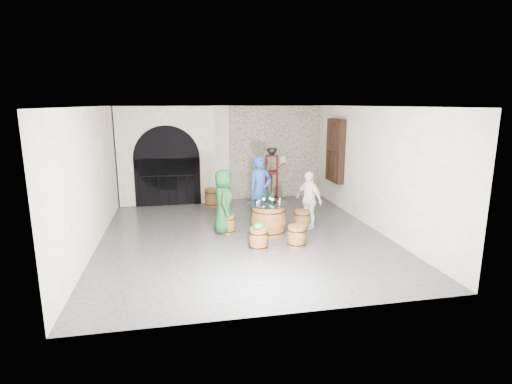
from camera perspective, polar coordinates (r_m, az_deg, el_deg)
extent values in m
plane|color=#2C2D2F|center=(10.23, -1.84, -6.13)|extent=(8.00, 8.00, 0.00)
plane|color=silver|center=(13.75, -4.62, 5.51)|extent=(8.00, 0.00, 8.00)
plane|color=silver|center=(6.01, 4.30, -3.63)|extent=(8.00, 0.00, 8.00)
plane|color=silver|center=(9.90, -22.33, 1.87)|extent=(0.00, 8.00, 8.00)
plane|color=silver|center=(10.95, 16.52, 3.23)|extent=(0.00, 8.00, 8.00)
plane|color=beige|center=(9.69, -1.97, 12.11)|extent=(8.00, 8.00, 0.00)
cube|color=#A09880|center=(14.01, 2.78, 5.67)|extent=(3.20, 0.12, 3.18)
cube|color=silver|center=(13.42, -12.61, 5.08)|extent=(3.10, 0.50, 3.18)
cube|color=black|center=(13.29, -12.46, 1.41)|extent=(2.10, 0.03, 1.55)
cylinder|color=black|center=(13.17, -12.62, 4.72)|extent=(2.10, 0.03, 2.10)
cylinder|color=black|center=(13.19, -12.51, 2.23)|extent=(1.79, 0.04, 0.04)
cylinder|color=black|center=(13.33, -16.24, -0.01)|extent=(0.02, 0.02, 0.98)
cylinder|color=black|center=(13.31, -14.97, 0.04)|extent=(0.02, 0.02, 0.98)
cylinder|color=black|center=(13.29, -13.69, 0.10)|extent=(0.02, 0.02, 0.98)
cylinder|color=black|center=(13.28, -12.41, 0.15)|extent=(0.02, 0.02, 0.98)
cylinder|color=black|center=(13.28, -11.12, 0.20)|extent=(0.02, 0.02, 0.98)
cylinder|color=black|center=(13.28, -9.84, 0.26)|extent=(0.02, 0.02, 0.98)
cylinder|color=black|center=(13.29, -8.56, 0.31)|extent=(0.02, 0.02, 0.98)
cube|color=black|center=(13.03, 11.27, 5.81)|extent=(0.20, 1.10, 2.00)
cube|color=black|center=(13.01, 11.07, 5.81)|extent=(0.06, 0.88, 1.76)
cube|color=black|center=(13.02, 11.19, 5.81)|extent=(0.22, 0.92, 0.06)
cube|color=black|center=(12.76, 11.68, 5.65)|extent=(0.22, 0.06, 1.80)
cube|color=black|center=(13.02, 11.19, 5.81)|extent=(0.22, 0.06, 1.80)
cube|color=black|center=(13.29, 10.72, 5.96)|extent=(0.22, 0.06, 1.80)
cylinder|color=brown|center=(10.13, 1.78, -4.00)|extent=(0.82, 0.82, 0.78)
cylinder|color=brown|center=(10.13, 1.78, -4.00)|extent=(0.88, 0.88, 0.17)
torus|color=black|center=(10.21, 1.77, -5.43)|extent=(0.88, 0.88, 0.02)
torus|color=black|center=(10.06, 1.79, -2.55)|extent=(0.88, 0.88, 0.02)
cylinder|color=brown|center=(10.02, 1.80, -1.81)|extent=(0.84, 0.84, 0.02)
cylinder|color=black|center=(10.01, 1.80, -1.67)|extent=(1.07, 1.07, 0.01)
cylinder|color=brown|center=(10.32, -4.12, -4.59)|extent=(0.40, 0.40, 0.48)
cylinder|color=brown|center=(10.32, -4.12, -4.59)|extent=(0.43, 0.43, 0.10)
torus|color=black|center=(10.37, -4.10, -5.44)|extent=(0.44, 0.44, 0.02)
torus|color=black|center=(10.28, -4.13, -3.72)|extent=(0.44, 0.44, 0.02)
cylinder|color=brown|center=(10.25, -4.14, -3.26)|extent=(0.41, 0.41, 0.02)
cylinder|color=brown|center=(11.17, 0.71, -3.22)|extent=(0.40, 0.40, 0.48)
cylinder|color=brown|center=(11.17, 0.71, -3.22)|extent=(0.43, 0.43, 0.10)
torus|color=black|center=(11.22, 0.71, -4.02)|extent=(0.44, 0.44, 0.02)
torus|color=black|center=(11.13, 0.71, -2.42)|extent=(0.44, 0.44, 0.02)
cylinder|color=brown|center=(11.11, 0.71, -1.99)|extent=(0.41, 0.41, 0.02)
cylinder|color=brown|center=(10.75, 6.61, -3.95)|extent=(0.40, 0.40, 0.48)
cylinder|color=brown|center=(10.75, 6.61, -3.95)|extent=(0.43, 0.43, 0.10)
torus|color=black|center=(10.79, 6.59, -4.77)|extent=(0.44, 0.44, 0.02)
torus|color=black|center=(10.70, 6.63, -3.12)|extent=(0.44, 0.44, 0.02)
cylinder|color=brown|center=(10.68, 6.65, -2.67)|extent=(0.41, 0.41, 0.02)
cylinder|color=brown|center=(9.40, 5.83, -6.35)|extent=(0.40, 0.40, 0.48)
cylinder|color=brown|center=(9.40, 5.83, -6.35)|extent=(0.43, 0.43, 0.10)
torus|color=black|center=(9.46, 5.80, -7.27)|extent=(0.44, 0.44, 0.02)
torus|color=black|center=(9.35, 5.85, -5.41)|extent=(0.44, 0.44, 0.02)
cylinder|color=brown|center=(9.33, 5.86, -4.91)|extent=(0.41, 0.41, 0.02)
cylinder|color=brown|center=(9.19, 0.36, -6.74)|extent=(0.40, 0.40, 0.48)
cylinder|color=brown|center=(9.19, 0.36, -6.74)|extent=(0.43, 0.43, 0.10)
torus|color=black|center=(9.24, 0.36, -7.69)|extent=(0.44, 0.44, 0.02)
torus|color=black|center=(9.14, 0.36, -5.78)|extent=(0.44, 0.44, 0.02)
cylinder|color=brown|center=(9.11, 0.36, -5.27)|extent=(0.41, 0.41, 0.02)
ellipsoid|color=#0E9A44|center=(9.09, 0.36, -4.90)|extent=(0.22, 0.22, 0.12)
cylinder|color=#0E9A44|center=(9.09, 0.90, -5.22)|extent=(0.15, 0.15, 0.01)
imported|color=#13441E|center=(10.18, -4.65, -1.39)|extent=(0.60, 0.86, 1.66)
imported|color=navy|center=(11.11, 0.61, 0.38)|extent=(0.79, 0.66, 1.86)
imported|color=white|center=(10.72, 7.51, -1.09)|extent=(0.74, 0.97, 1.53)
cylinder|color=black|center=(10.05, 1.10, -0.92)|extent=(0.07, 0.07, 0.22)
cylinder|color=white|center=(10.05, 1.10, -0.98)|extent=(0.08, 0.08, 0.06)
cone|color=black|center=(10.02, 1.10, -0.23)|extent=(0.07, 0.07, 0.05)
cylinder|color=black|center=(10.01, 1.11, 0.08)|extent=(0.03, 0.03, 0.07)
cylinder|color=black|center=(10.03, 2.38, -0.96)|extent=(0.07, 0.07, 0.22)
cylinder|color=white|center=(10.03, 2.38, -1.02)|extent=(0.08, 0.08, 0.06)
cone|color=black|center=(10.00, 2.39, -0.27)|extent=(0.07, 0.07, 0.05)
cylinder|color=black|center=(9.99, 2.39, 0.04)|extent=(0.03, 0.03, 0.07)
cylinder|color=black|center=(10.14, 2.11, -0.81)|extent=(0.07, 0.07, 0.22)
cylinder|color=white|center=(10.14, 2.11, -0.87)|extent=(0.08, 0.08, 0.06)
cone|color=black|center=(10.11, 2.12, -0.12)|extent=(0.07, 0.07, 0.05)
cylinder|color=black|center=(10.10, 2.12, 0.18)|extent=(0.03, 0.03, 0.07)
cylinder|color=brown|center=(12.97, -6.36, -0.84)|extent=(0.41, 0.41, 0.57)
cylinder|color=brown|center=(12.97, -6.36, -0.84)|extent=(0.44, 0.44, 0.13)
torus|color=black|center=(13.02, -6.34, -1.68)|extent=(0.45, 0.45, 0.02)
torus|color=black|center=(12.93, -6.39, 0.00)|extent=(0.45, 0.45, 0.02)
cylinder|color=brown|center=(12.91, -6.40, 0.44)|extent=(0.42, 0.42, 0.02)
cube|color=#480C0C|center=(13.85, 2.22, -0.94)|extent=(0.52, 0.43, 0.09)
cube|color=#480C0C|center=(13.67, 2.25, 2.78)|extent=(0.46, 0.32, 0.11)
cube|color=#480C0C|center=(13.59, 2.27, 5.12)|extent=(0.45, 0.15, 0.07)
cylinder|color=black|center=(13.74, 2.24, 1.16)|extent=(0.05, 0.05, 0.94)
cylinder|color=black|center=(13.56, 2.28, 6.02)|extent=(0.36, 0.36, 0.08)
cone|color=black|center=(13.57, 2.27, 5.55)|extent=(0.36, 0.36, 0.19)
cube|color=#480C0C|center=(13.67, 1.47, 2.10)|extent=(0.07, 0.07, 1.50)
cube|color=#480C0C|center=(13.73, 3.02, 2.13)|extent=(0.07, 0.07, 1.50)
cylinder|color=#480C0C|center=(13.64, 3.45, 3.66)|extent=(0.40, 0.06, 0.29)
cube|color=silver|center=(14.03, 3.84, 4.64)|extent=(0.18, 0.10, 0.22)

